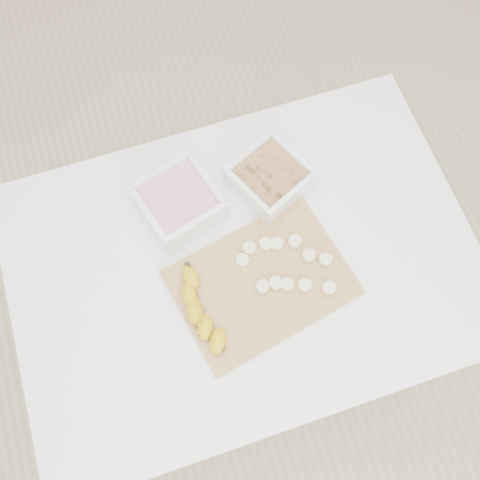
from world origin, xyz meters
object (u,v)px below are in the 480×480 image
object	(u,v)px
table	(244,275)
banana	(202,312)
bowl_granola	(270,178)
cutting_board	(261,282)
bowl_yogurt	(179,202)

from	to	relation	value
table	banana	bearing A→B (deg)	-145.03
table	banana	size ratio (longest dim) A/B	5.28
banana	bowl_granola	bearing A→B (deg)	52.10
bowl_granola	banana	xyz separation A→B (m)	(-0.23, -0.24, -0.00)
bowl_granola	cutting_board	xyz separation A→B (m)	(-0.09, -0.21, -0.03)
table	bowl_yogurt	xyz separation A→B (m)	(-0.10, 0.16, 0.13)
table	bowl_granola	size ratio (longest dim) A/B	5.09
bowl_granola	banana	bearing A→B (deg)	-133.78
bowl_granola	banana	size ratio (longest dim) A/B	1.04
bowl_granola	bowl_yogurt	bearing A→B (deg)	178.59
bowl_yogurt	banana	distance (m)	0.25
bowl_yogurt	banana	xyz separation A→B (m)	(-0.02, -0.25, -0.01)
bowl_yogurt	banana	bearing A→B (deg)	-95.38
bowl_granola	cutting_board	size ratio (longest dim) A/B	0.55
table	bowl_granola	distance (m)	0.23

